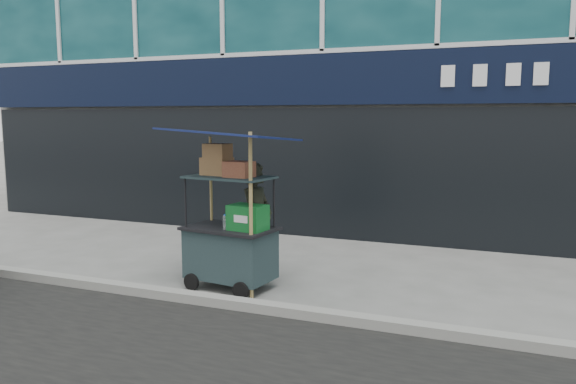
% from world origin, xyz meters
% --- Properties ---
extents(ground, '(80.00, 80.00, 0.00)m').
position_xyz_m(ground, '(0.00, 0.00, 0.00)').
color(ground, '#60605C').
rests_on(ground, ground).
extents(curb, '(80.00, 0.18, 0.12)m').
position_xyz_m(curb, '(0.00, -0.20, 0.06)').
color(curb, gray).
rests_on(curb, ground).
extents(vendor_cart, '(1.68, 1.29, 2.11)m').
position_xyz_m(vendor_cart, '(-0.11, 0.50, 0.74)').
color(vendor_cart, black).
rests_on(vendor_cart, ground).
extents(vendor_man, '(0.41, 0.61, 1.65)m').
position_xyz_m(vendor_man, '(0.14, 0.76, 0.82)').
color(vendor_man, black).
rests_on(vendor_man, ground).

